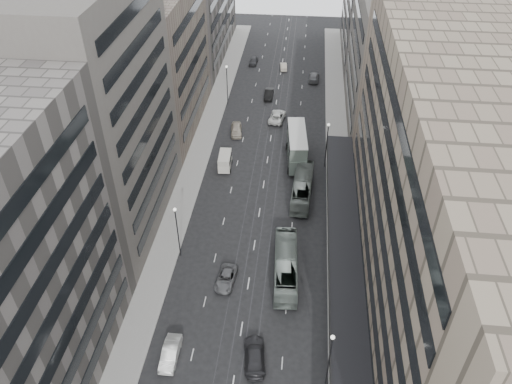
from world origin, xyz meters
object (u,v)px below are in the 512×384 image
at_px(sedan_1, 170,353).
at_px(sedan_2, 226,278).
at_px(panel_van, 225,161).
at_px(bus_far, 302,187).
at_px(double_decker, 297,146).
at_px(bus_near, 286,266).

distance_m(sedan_1, sedan_2, 12.33).
height_order(panel_van, sedan_1, panel_van).
distance_m(bus_far, double_decker, 9.60).
bearing_deg(sedan_2, panel_van, 104.59).
distance_m(bus_near, double_decker, 26.24).
distance_m(bus_near, panel_van, 25.59).
xyz_separation_m(bus_near, sedan_1, (-11.84, -13.52, -0.90)).
height_order(bus_far, sedan_1, bus_far).
bearing_deg(sedan_2, double_decker, 80.20).
distance_m(panel_van, sedan_1, 36.43).
bearing_deg(bus_near, bus_far, -98.36).
distance_m(bus_far, sedan_1, 33.16).
bearing_deg(sedan_1, panel_van, 89.15).
xyz_separation_m(sedan_1, sedan_2, (4.40, 11.52, -0.12)).
relative_size(bus_far, sedan_2, 2.42).
distance_m(double_decker, panel_van, 12.26).
height_order(bus_near, sedan_2, bus_near).
xyz_separation_m(bus_far, sedan_1, (-13.42, -30.32, -0.84)).
bearing_deg(sedan_1, sedan_2, 68.89).
relative_size(double_decker, sedan_2, 2.17).
relative_size(panel_van, sedan_1, 0.91).
height_order(sedan_1, sedan_2, sedan_1).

